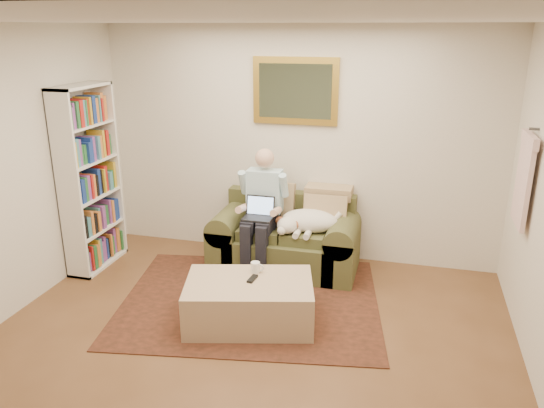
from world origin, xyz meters
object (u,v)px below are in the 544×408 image
at_px(seated_man, 261,213).
at_px(sleeping_dog, 310,221).
at_px(laptop, 259,212).
at_px(ottoman, 249,302).
at_px(coffee_mug, 255,267).
at_px(sofa, 285,244).
at_px(bookshelf, 90,179).

height_order(seated_man, sleeping_dog, seated_man).
distance_m(laptop, sleeping_dog, 0.55).
distance_m(sleeping_dog, ottoman, 1.26).
xyz_separation_m(sleeping_dog, ottoman, (-0.32, -1.15, -0.40)).
xyz_separation_m(sleeping_dog, coffee_mug, (-0.32, -0.95, -0.15)).
distance_m(sofa, ottoman, 1.23).
relative_size(ottoman, coffee_mug, 11.26).
xyz_separation_m(seated_man, coffee_mug, (0.20, -0.88, -0.21)).
height_order(seated_man, ottoman, seated_man).
xyz_separation_m(ottoman, bookshelf, (-2.03, 0.76, 0.80)).
distance_m(seated_man, ottoman, 1.19).
height_order(sofa, sleeping_dog, sofa).
bearing_deg(laptop, sofa, 41.02).
relative_size(sleeping_dog, coffee_mug, 6.54).
bearing_deg(sofa, seated_man, -148.55).
distance_m(sofa, bookshelf, 2.24).
xyz_separation_m(coffee_mug, bookshelf, (-2.03, 0.56, 0.54)).
distance_m(sofa, seated_man, 0.48).
bearing_deg(coffee_mug, sofa, 87.98).
xyz_separation_m(seated_man, sleeping_dog, (0.52, 0.07, -0.06)).
height_order(seated_man, laptop, seated_man).
bearing_deg(seated_man, bookshelf, -170.15).
bearing_deg(sofa, sleeping_dog, -15.74).
relative_size(laptop, ottoman, 0.27).
relative_size(sofa, sleeping_dog, 2.43).
xyz_separation_m(seated_man, laptop, (0.00, -0.06, 0.03)).
distance_m(sofa, coffee_mug, 1.05).
bearing_deg(seated_man, sleeping_dog, 7.13).
relative_size(sleeping_dog, ottoman, 0.58).
height_order(laptop, coffee_mug, laptop).
bearing_deg(bookshelf, sleeping_dog, 9.25).
height_order(sofa, seated_man, seated_man).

